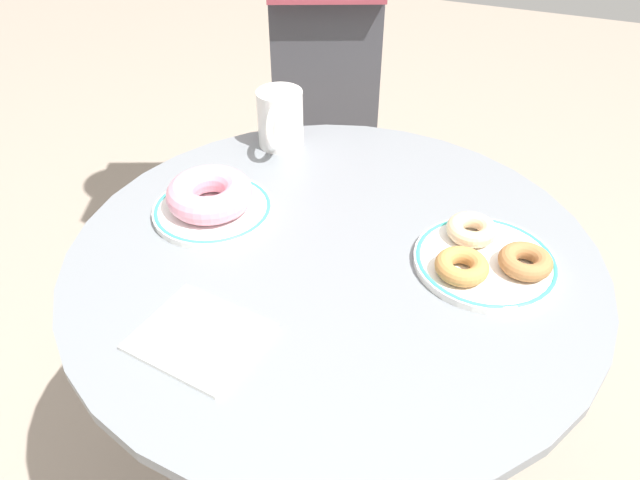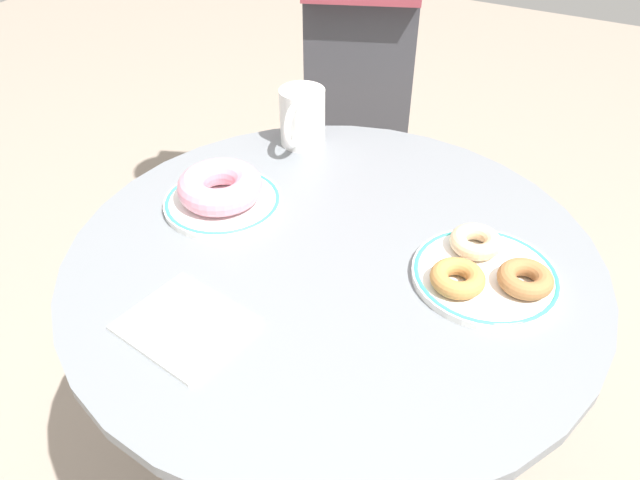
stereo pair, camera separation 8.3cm
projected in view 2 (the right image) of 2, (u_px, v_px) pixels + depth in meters
cafe_table at (331, 352)px, 0.97m from camera, size 0.74×0.74×0.71m
plate_left at (223, 201)px, 0.92m from camera, size 0.18×0.18×0.01m
plate_right at (485, 275)px, 0.79m from camera, size 0.19×0.19×0.01m
donut_pink_frosted at (220, 187)px, 0.90m from camera, size 0.18×0.18×0.04m
donut_cinnamon at (525, 279)px, 0.76m from camera, size 0.09×0.09×0.02m
donut_glazed at (475, 242)px, 0.82m from camera, size 0.09×0.09×0.02m
donut_old_fashioned at (457, 278)px, 0.76m from camera, size 0.08×0.08×0.02m
paper_napkin at (185, 325)px, 0.72m from camera, size 0.16×0.14×0.01m
coffee_mug at (302, 118)px, 1.04m from camera, size 0.08×0.12×0.10m
person_figure at (365, 3)px, 1.27m from camera, size 0.35×0.44×1.69m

